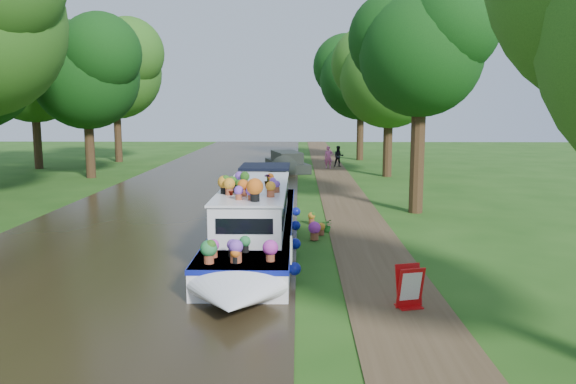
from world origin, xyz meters
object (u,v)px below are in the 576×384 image
(second_boat, at_px, (287,163))
(sandwich_board, at_px, (410,289))
(pedestrian_dark, at_px, (339,156))
(plant_boat, at_px, (255,219))
(pedestrian_pink, at_px, (328,157))

(second_boat, bearing_deg, sandwich_board, -97.16)
(pedestrian_dark, bearing_deg, second_boat, -150.94)
(second_boat, height_order, sandwich_board, second_boat)
(sandwich_board, bearing_deg, second_boat, 81.37)
(plant_boat, height_order, sandwich_board, plant_boat)
(second_boat, relative_size, sandwich_board, 7.77)
(sandwich_board, distance_m, pedestrian_pink, 27.35)
(pedestrian_pink, bearing_deg, sandwich_board, -85.40)
(plant_boat, xyz_separation_m, second_boat, (0.50, 20.69, -0.33))
(plant_boat, relative_size, pedestrian_dark, 9.13)
(sandwich_board, xyz_separation_m, pedestrian_dark, (0.49, 28.44, 0.33))
(plant_boat, distance_m, pedestrian_pink, 22.29)
(second_boat, xyz_separation_m, pedestrian_pink, (2.87, 1.35, 0.27))
(second_boat, xyz_separation_m, sandwich_board, (3.16, -25.99, -0.09))
(second_boat, relative_size, pedestrian_dark, 4.72)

